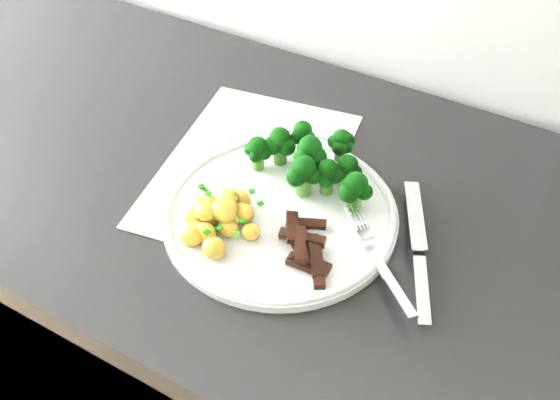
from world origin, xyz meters
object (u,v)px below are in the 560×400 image
(broccoli, at_px, (313,160))
(potatoes, at_px, (218,215))
(counter, at_px, (302,386))
(plate, at_px, (280,213))
(beef_strips, at_px, (306,250))
(knife, at_px, (419,265))
(recipe_paper, at_px, (251,167))
(fork, at_px, (381,263))

(broccoli, distance_m, potatoes, 0.14)
(counter, relative_size, potatoes, 21.88)
(broccoli, bearing_deg, potatoes, -116.00)
(plate, height_order, broccoli, broccoli)
(beef_strips, distance_m, knife, 0.13)
(recipe_paper, xyz_separation_m, knife, (0.26, -0.06, 0.01))
(broccoli, height_order, knife, broccoli)
(beef_strips, xyz_separation_m, fork, (0.08, 0.02, -0.00))
(broccoli, height_order, potatoes, broccoli)
(beef_strips, relative_size, fork, 0.71)
(potatoes, distance_m, knife, 0.24)
(counter, relative_size, knife, 11.65)
(recipe_paper, bearing_deg, broccoli, 5.97)
(recipe_paper, xyz_separation_m, plate, (0.08, -0.06, 0.01))
(potatoes, relative_size, beef_strips, 1.12)
(beef_strips, height_order, knife, beef_strips)
(recipe_paper, bearing_deg, counter, -12.43)
(counter, distance_m, plate, 0.46)
(counter, xyz_separation_m, broccoli, (-0.02, 0.03, 0.49))
(broccoli, distance_m, fork, 0.17)
(counter, relative_size, fork, 17.50)
(plate, height_order, beef_strips, beef_strips)
(fork, bearing_deg, knife, 36.72)
(plate, bearing_deg, recipe_paper, 142.73)
(fork, bearing_deg, beef_strips, -163.63)
(beef_strips, bearing_deg, recipe_paper, 142.80)
(plate, distance_m, broccoli, 0.08)
(recipe_paper, bearing_deg, potatoes, -77.35)
(plate, xyz_separation_m, fork, (0.14, -0.02, 0.01))
(counter, height_order, knife, knife)
(potatoes, bearing_deg, counter, 50.89)
(plate, relative_size, fork, 2.15)
(recipe_paper, xyz_separation_m, beef_strips, (0.14, -0.11, 0.02))
(beef_strips, bearing_deg, plate, 142.90)
(fork, bearing_deg, plate, 171.18)
(potatoes, distance_m, beef_strips, 0.12)
(plate, relative_size, beef_strips, 3.02)
(counter, height_order, recipe_paper, recipe_paper)
(recipe_paper, distance_m, plate, 0.10)
(fork, bearing_deg, recipe_paper, 159.61)
(fork, bearing_deg, counter, 153.36)
(broccoli, xyz_separation_m, beef_strips, (0.05, -0.12, -0.03))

